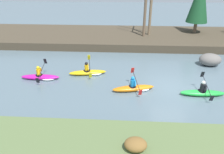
# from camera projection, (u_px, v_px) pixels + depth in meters

# --- Properties ---
(ground_plane) EXTENTS (90.00, 90.00, 0.00)m
(ground_plane) POSITION_uv_depth(u_px,v_px,m) (172.00, 87.00, 14.45)
(ground_plane) COLOR slate
(riverbank_far) EXTENTS (44.00, 8.13, 0.75)m
(riverbank_far) POSITION_uv_depth(u_px,v_px,m) (154.00, 38.00, 23.90)
(riverbank_far) COLOR #473D2D
(riverbank_far) RESTS_ON ground
(bare_tree_upstream) EXTENTS (2.90, 2.87, 5.21)m
(bare_tree_upstream) POSITION_uv_depth(u_px,v_px,m) (145.00, 12.00, 22.02)
(bare_tree_upstream) COLOR brown
(bare_tree_upstream) RESTS_ON riverbank_far
(bare_tree_mid_upstream) EXTENTS (3.99, 3.94, 7.27)m
(bare_tree_mid_upstream) POSITION_uv_depth(u_px,v_px,m) (152.00, 1.00, 22.10)
(bare_tree_mid_upstream) COLOR #7A664C
(bare_tree_mid_upstream) RESTS_ON riverbank_far
(shrub_clump_nearest) EXTENTS (0.90, 0.75, 0.49)m
(shrub_clump_nearest) POSITION_uv_depth(u_px,v_px,m) (136.00, 144.00, 8.52)
(shrub_clump_nearest) COLOR brown
(shrub_clump_nearest) RESTS_ON riverbank_near
(kayaker_lead) EXTENTS (2.78, 2.06, 1.20)m
(kayaker_lead) POSITION_uv_depth(u_px,v_px,m) (203.00, 92.00, 13.39)
(kayaker_lead) COLOR green
(kayaker_lead) RESTS_ON ground
(kayaker_middle) EXTENTS (2.78, 2.05, 1.20)m
(kayaker_middle) POSITION_uv_depth(u_px,v_px,m) (135.00, 88.00, 13.97)
(kayaker_middle) COLOR orange
(kayaker_middle) RESTS_ON ground
(kayaker_trailing) EXTENTS (2.79, 2.06, 1.20)m
(kayaker_trailing) POSITION_uv_depth(u_px,v_px,m) (89.00, 72.00, 16.14)
(kayaker_trailing) COLOR yellow
(kayaker_trailing) RESTS_ON ground
(kayaker_far_back) EXTENTS (2.78, 2.06, 1.20)m
(kayaker_far_back) POSITION_uv_depth(u_px,v_px,m) (42.00, 77.00, 15.44)
(kayaker_far_back) COLOR #C61999
(kayaker_far_back) RESTS_ON ground
(boulder_midstream) EXTENTS (1.74, 1.37, 0.99)m
(boulder_midstream) POSITION_uv_depth(u_px,v_px,m) (210.00, 60.00, 17.62)
(boulder_midstream) COLOR slate
(boulder_midstream) RESTS_ON ground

